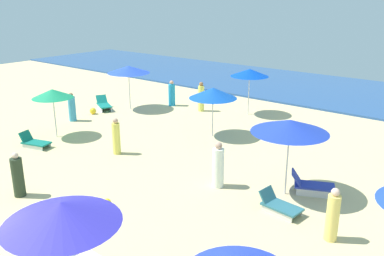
{
  "coord_description": "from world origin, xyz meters",
  "views": [
    {
      "loc": [
        8.56,
        -2.42,
        6.23
      ],
      "look_at": [
        -1.35,
        9.9,
        1.14
      ],
      "focal_mm": 38.7,
      "sensor_mm": 36.0,
      "label": 1
    }
  ],
  "objects_px": {
    "beach_ball_1": "(93,111)",
    "beachgoer_2": "(201,97)",
    "lounge_chair_8_0": "(311,185)",
    "umbrella_2": "(213,93)",
    "beachgoer_4": "(116,137)",
    "umbrella_5": "(52,94)",
    "lounge_chair_5_0": "(34,142)",
    "beachgoer_6": "(218,166)",
    "umbrella_3": "(62,213)",
    "beachgoer_3": "(72,108)",
    "lounge_chair_8_1": "(279,205)",
    "umbrella_8": "(290,126)",
    "beachgoer_1": "(18,176)",
    "beachgoer_0": "(172,94)",
    "umbrella_9": "(129,70)",
    "umbrella_1": "(250,73)",
    "beachgoer_7": "(333,216)",
    "lounge_chair_9_0": "(104,105)",
    "beach_ball_0": "(107,203)"
  },
  "relations": [
    {
      "from": "beach_ball_1",
      "to": "beachgoer_2",
      "type": "bearing_deg",
      "value": 44.95
    },
    {
      "from": "lounge_chair_8_0",
      "to": "umbrella_2",
      "type": "bearing_deg",
      "value": 40.56
    },
    {
      "from": "umbrella_2",
      "to": "beachgoer_4",
      "type": "bearing_deg",
      "value": -112.05
    },
    {
      "from": "umbrella_5",
      "to": "lounge_chair_5_0",
      "type": "height_order",
      "value": "umbrella_5"
    },
    {
      "from": "beach_ball_1",
      "to": "beachgoer_6",
      "type": "bearing_deg",
      "value": -16.21
    },
    {
      "from": "beachgoer_4",
      "to": "beachgoer_6",
      "type": "height_order",
      "value": "beachgoer_6"
    },
    {
      "from": "umbrella_3",
      "to": "beachgoer_3",
      "type": "bearing_deg",
      "value": 143.9
    },
    {
      "from": "umbrella_5",
      "to": "beachgoer_2",
      "type": "relative_size",
      "value": 1.35
    },
    {
      "from": "lounge_chair_8_1",
      "to": "beachgoer_2",
      "type": "bearing_deg",
      "value": 55.63
    },
    {
      "from": "umbrella_8",
      "to": "beachgoer_1",
      "type": "relative_size",
      "value": 1.69
    },
    {
      "from": "lounge_chair_8_0",
      "to": "beachgoer_0",
      "type": "distance_m",
      "value": 12.47
    },
    {
      "from": "umbrella_9",
      "to": "beach_ball_1",
      "type": "height_order",
      "value": "umbrella_9"
    },
    {
      "from": "lounge_chair_8_0",
      "to": "lounge_chair_8_1",
      "type": "height_order",
      "value": "lounge_chair_8_0"
    },
    {
      "from": "umbrella_1",
      "to": "beachgoer_2",
      "type": "bearing_deg",
      "value": -156.41
    },
    {
      "from": "umbrella_5",
      "to": "lounge_chair_8_0",
      "type": "height_order",
      "value": "umbrella_5"
    },
    {
      "from": "umbrella_5",
      "to": "beachgoer_0",
      "type": "relative_size",
      "value": 1.49
    },
    {
      "from": "umbrella_3",
      "to": "beachgoer_3",
      "type": "distance_m",
      "value": 13.78
    },
    {
      "from": "lounge_chair_8_0",
      "to": "beachgoer_4",
      "type": "bearing_deg",
      "value": 76.49
    },
    {
      "from": "umbrella_1",
      "to": "umbrella_3",
      "type": "height_order",
      "value": "umbrella_1"
    },
    {
      "from": "lounge_chair_8_0",
      "to": "umbrella_3",
      "type": "bearing_deg",
      "value": 140.9
    },
    {
      "from": "beachgoer_1",
      "to": "beachgoer_7",
      "type": "height_order",
      "value": "beachgoer_7"
    },
    {
      "from": "beachgoer_0",
      "to": "beachgoer_6",
      "type": "relative_size",
      "value": 0.93
    },
    {
      "from": "umbrella_3",
      "to": "beachgoer_7",
      "type": "bearing_deg",
      "value": 58.48
    },
    {
      "from": "beachgoer_2",
      "to": "beachgoer_6",
      "type": "relative_size",
      "value": 1.03
    },
    {
      "from": "lounge_chair_9_0",
      "to": "beachgoer_2",
      "type": "relative_size",
      "value": 0.96
    },
    {
      "from": "umbrella_3",
      "to": "beachgoer_4",
      "type": "height_order",
      "value": "umbrella_3"
    },
    {
      "from": "beachgoer_0",
      "to": "beach_ball_0",
      "type": "distance_m",
      "value": 12.36
    },
    {
      "from": "beachgoer_1",
      "to": "beachgoer_4",
      "type": "relative_size",
      "value": 0.99
    },
    {
      "from": "beachgoer_2",
      "to": "beachgoer_7",
      "type": "relative_size",
      "value": 1.1
    },
    {
      "from": "umbrella_9",
      "to": "beach_ball_0",
      "type": "distance_m",
      "value": 11.75
    },
    {
      "from": "umbrella_1",
      "to": "lounge_chair_8_1",
      "type": "xyz_separation_m",
      "value": [
        6.38,
        -8.65,
        -2.07
      ]
    },
    {
      "from": "umbrella_3",
      "to": "lounge_chair_8_0",
      "type": "relative_size",
      "value": 1.58
    },
    {
      "from": "beachgoer_0",
      "to": "beachgoer_7",
      "type": "xyz_separation_m",
      "value": [
        12.63,
        -7.93,
        0.02
      ]
    },
    {
      "from": "umbrella_8",
      "to": "beachgoer_0",
      "type": "relative_size",
      "value": 1.7
    },
    {
      "from": "lounge_chair_9_0",
      "to": "umbrella_8",
      "type": "bearing_deg",
      "value": -76.71
    },
    {
      "from": "umbrella_3",
      "to": "lounge_chair_5_0",
      "type": "relative_size",
      "value": 1.75
    },
    {
      "from": "lounge_chair_5_0",
      "to": "umbrella_9",
      "type": "relative_size",
      "value": 0.56
    },
    {
      "from": "beachgoer_2",
      "to": "beachgoer_3",
      "type": "xyz_separation_m",
      "value": [
        -4.02,
        -5.69,
        -0.09
      ]
    },
    {
      "from": "umbrella_3",
      "to": "beachgoer_0",
      "type": "xyz_separation_m",
      "value": [
        -9.13,
        13.64,
        -1.39
      ]
    },
    {
      "from": "umbrella_8",
      "to": "lounge_chair_5_0",
      "type": "bearing_deg",
      "value": -165.24
    },
    {
      "from": "beachgoer_1",
      "to": "beachgoer_7",
      "type": "bearing_deg",
      "value": 12.32
    },
    {
      "from": "beachgoer_4",
      "to": "beach_ball_0",
      "type": "bearing_deg",
      "value": -167.99
    },
    {
      "from": "umbrella_3",
      "to": "lounge_chair_9_0",
      "type": "height_order",
      "value": "umbrella_3"
    },
    {
      "from": "lounge_chair_8_0",
      "to": "beachgoer_6",
      "type": "bearing_deg",
      "value": 93.96
    },
    {
      "from": "umbrella_3",
      "to": "lounge_chair_9_0",
      "type": "xyz_separation_m",
      "value": [
        -11.57,
        10.54,
        -1.8
      ]
    },
    {
      "from": "lounge_chair_5_0",
      "to": "beachgoer_3",
      "type": "height_order",
      "value": "beachgoer_3"
    },
    {
      "from": "beachgoer_0",
      "to": "beachgoer_4",
      "type": "xyz_separation_m",
      "value": [
        3.4,
        -7.27,
        0.03
      ]
    },
    {
      "from": "umbrella_3",
      "to": "umbrella_5",
      "type": "bearing_deg",
      "value": 147.52
    },
    {
      "from": "beachgoer_7",
      "to": "beach_ball_1",
      "type": "distance_m",
      "value": 15.29
    },
    {
      "from": "umbrella_3",
      "to": "beachgoer_2",
      "type": "bearing_deg",
      "value": 117.14
    }
  ]
}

